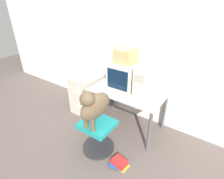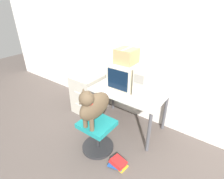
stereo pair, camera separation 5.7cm
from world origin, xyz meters
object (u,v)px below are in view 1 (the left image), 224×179
keyboard (112,93)px  dog (94,106)px  book_stack_floor (119,163)px  office_chair (98,134)px  cardboard_box (126,56)px  pc_tower (146,79)px  filing_cabinet (88,93)px  crt_monitor (125,75)px

keyboard → dog: (0.06, -0.51, 0.06)m
keyboard → book_stack_floor: bearing=-48.0°
office_chair → book_stack_floor: (0.43, -0.08, -0.24)m
office_chair → cardboard_box: 1.27m
dog → cardboard_box: bearing=92.3°
pc_tower → filing_cabinet: 1.31m
cardboard_box → office_chair: bearing=-87.5°
dog → book_stack_floor: bearing=-5.2°
cardboard_box → pc_tower: bearing=-2.2°
crt_monitor → dog: bearing=-87.7°
crt_monitor → book_stack_floor: crt_monitor is taller
pc_tower → filing_cabinet: bearing=-177.3°
cardboard_box → book_stack_floor: (0.47, -0.89, -1.23)m
keyboard → filing_cabinet: (-0.77, 0.27, -0.37)m
pc_tower → office_chair: (-0.34, -0.79, -0.69)m
book_stack_floor → keyboard: bearing=132.0°
pc_tower → cardboard_box: (-0.38, 0.01, 0.30)m
crt_monitor → pc_tower: (0.38, -0.01, 0.02)m
dog → cardboard_box: (-0.03, 0.85, 0.46)m
pc_tower → office_chair: size_ratio=1.00×
keyboard → cardboard_box: cardboard_box is taller
office_chair → filing_cabinet: 1.11m
crt_monitor → book_stack_floor: size_ratio=1.78×
keyboard → dog: dog is taller
dog → filing_cabinet: (-0.83, 0.78, -0.43)m
keyboard → dog: bearing=-83.0°
filing_cabinet → cardboard_box: size_ratio=2.46×
office_chair → dog: dog is taller
filing_cabinet → cardboard_box: 1.20m
keyboard → book_stack_floor: keyboard is taller
cardboard_box → crt_monitor: bearing=-90.0°
office_chair → filing_cabinet: (-0.83, 0.74, 0.10)m
crt_monitor → pc_tower: pc_tower is taller
crt_monitor → office_chair: (0.03, -0.80, -0.67)m
office_chair → pc_tower: bearing=66.5°
cardboard_box → dog: bearing=-87.7°
office_chair → crt_monitor: bearing=92.5°
office_chair → filing_cabinet: filing_cabinet is taller
office_chair → cardboard_box: (-0.03, 0.80, 0.99)m
filing_cabinet → book_stack_floor: filing_cabinet is taller
book_stack_floor → crt_monitor: bearing=117.8°
filing_cabinet → cardboard_box: bearing=4.9°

